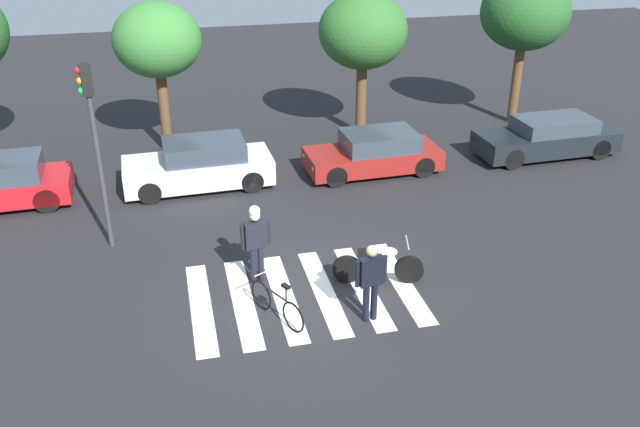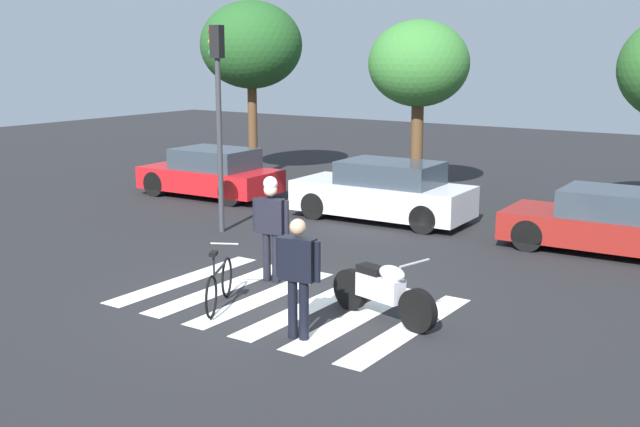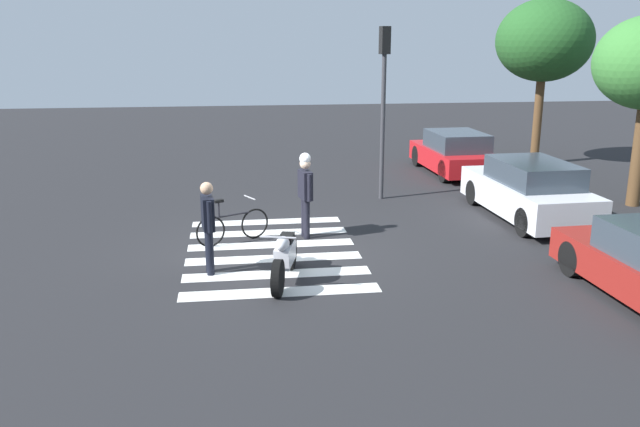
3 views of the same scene
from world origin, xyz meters
TOP-DOWN VIEW (x-y plane):
  - ground_plane at (0.00, 0.00)m, footprint 60.00×60.00m
  - police_motorcycle at (1.73, 0.12)m, footprint 2.02×0.77m
  - leaning_bicycle at (-0.73, -0.80)m, footprint 0.84×1.55m
  - officer_on_foot at (-0.91, 0.79)m, footprint 0.69×0.29m
  - officer_by_motorcycle at (1.12, -1.24)m, footprint 0.69×0.27m
  - crosswalk_stripes at (0.00, 0.00)m, footprint 4.95×3.51m
  - car_red_convertible at (-7.26, 6.35)m, footprint 4.00×1.90m
  - car_white_van at (-1.75, 6.32)m, footprint 4.32×1.86m
  - traffic_light_pole at (-4.21, 3.23)m, footprint 0.35×0.28m
  - street_tree_near at (-8.41, 9.64)m, footprint 3.18×3.18m

SIDE VIEW (x-z plane):
  - ground_plane at x=0.00m, z-range 0.00..0.00m
  - crosswalk_stripes at x=0.00m, z-range 0.00..0.01m
  - leaning_bicycle at x=-0.73m, z-range -0.12..0.87m
  - police_motorcycle at x=1.73m, z-range -0.06..0.98m
  - car_red_convertible at x=-7.26m, z-range -0.03..1.34m
  - car_white_van at x=-1.75m, z-range -0.03..1.41m
  - officer_by_motorcycle at x=1.12m, z-range 0.13..1.88m
  - officer_on_foot at x=-0.91m, z-range 0.17..2.06m
  - traffic_light_pole at x=-4.21m, z-range 0.76..5.31m
  - street_tree_near at x=-8.41m, z-range 1.39..6.92m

